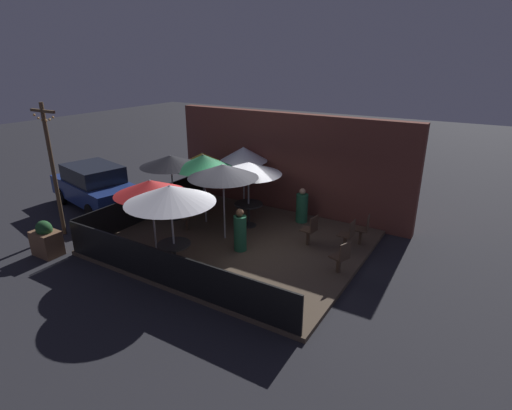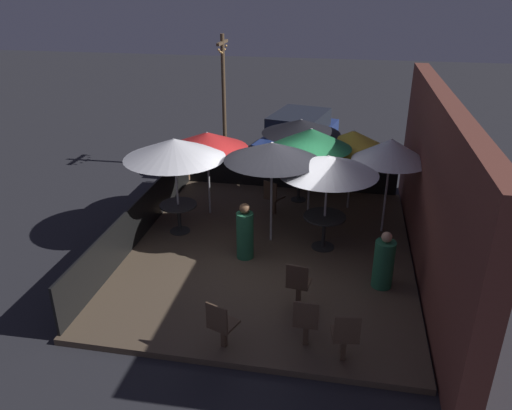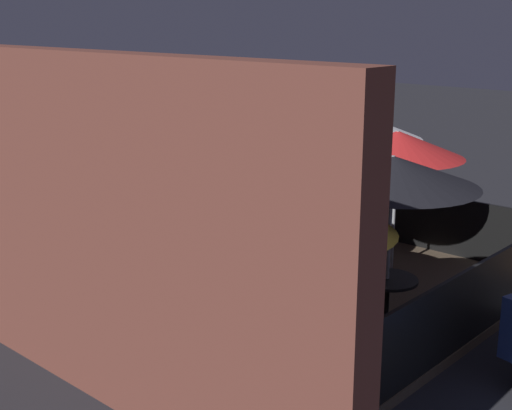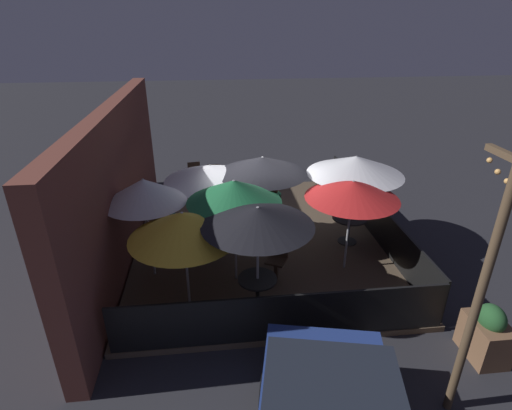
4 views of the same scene
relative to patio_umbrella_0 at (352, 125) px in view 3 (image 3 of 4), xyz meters
The scene contains 23 objects.
ground_plane 3.17m from the patio_umbrella_0, 78.39° to the left, with size 60.00×60.00×0.00m, color #26262B.
patio_deck 3.12m from the patio_umbrella_0, 78.39° to the left, with size 7.37×6.15×0.12m.
building_wall 5.58m from the patio_umbrella_0, 85.25° to the left, with size 8.97×0.36×3.59m.
fence_front 1.84m from the patio_umbrella_0, 59.74° to the right, with size 7.17×0.05×0.95m.
fence_side_left 4.20m from the patio_umbrella_0, 144.83° to the left, with size 0.05×5.95×0.95m.
patio_umbrella_0 is the anchor object (origin of this frame).
patio_umbrella_1 3.41m from the patio_umbrella_0, 87.52° to the left, with size 2.14×2.14×2.16m.
patio_umbrella_2 3.49m from the patio_umbrella_0, 132.34° to the left, with size 2.03×2.03×2.24m.
patio_umbrella_3 4.44m from the patio_umbrella_0, 118.26° to the left, with size 2.01×2.01×2.09m.
patio_umbrella_4 1.21m from the patio_umbrella_0, 158.64° to the left, with size 2.00×2.00×2.14m.
patio_umbrella_5 2.20m from the patio_umbrella_0, 88.99° to the left, with size 2.08×2.08×2.34m.
patio_umbrella_6 4.82m from the patio_umbrella_0, 100.75° to the left, with size 1.71×1.71×2.28m.
patio_umbrella_7 3.19m from the patio_umbrella_0, 113.32° to the left, with size 1.93×1.93×2.32m.
dining_table_0 1.51m from the patio_umbrella_0, ahead, with size 0.87×0.87×0.71m.
dining_table_1 3.70m from the patio_umbrella_0, 87.52° to the left, with size 0.93×0.93×0.78m.
dining_table_2 3.80m from the patio_umbrella_0, 132.34° to the left, with size 0.74×0.74×0.75m.
patio_chair_0 4.59m from the patio_umbrella_0, 27.49° to the left, with size 0.52×0.52×0.90m.
patio_chair_1 4.25m from the patio_umbrella_0, 51.05° to the left, with size 0.45×0.45×0.95m.
patio_chair_2 5.69m from the patio_umbrella_0, 46.05° to the left, with size 0.45×0.45×0.95m.
patio_chair_3 5.09m from the patio_umbrella_0, 43.15° to the left, with size 0.41×0.41×0.94m.
patio_chair_4 2.88m from the patio_umbrella_0, 123.03° to the left, with size 0.54×0.54×0.92m.
patron_0 5.10m from the patio_umbrella_0, 72.09° to the left, with size 0.55×0.55×1.18m.
patron_1 2.49m from the patio_umbrella_0, 63.35° to the left, with size 0.52×0.52×1.27m.
Camera 3 is at (-7.03, 7.32, 3.91)m, focal length 50.00 mm.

